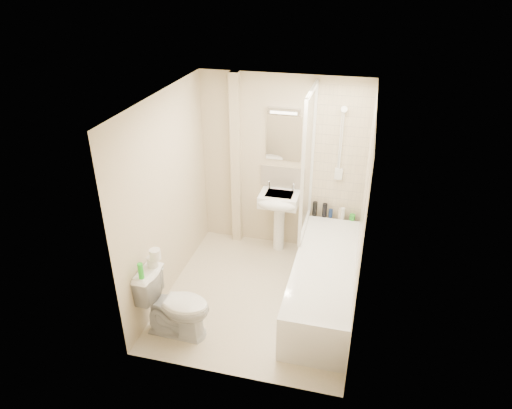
# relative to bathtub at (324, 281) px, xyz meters

# --- Properties ---
(floor) EXTENTS (2.50, 2.50, 0.00)m
(floor) POSITION_rel_bathtub_xyz_m (-0.75, -0.08, -0.29)
(floor) COLOR beige
(floor) RESTS_ON ground
(wall_back) EXTENTS (2.20, 0.02, 2.40)m
(wall_back) POSITION_rel_bathtub_xyz_m (-0.75, 1.17, 0.91)
(wall_back) COLOR beige
(wall_back) RESTS_ON ground
(wall_left) EXTENTS (0.02, 2.50, 2.40)m
(wall_left) POSITION_rel_bathtub_xyz_m (-1.85, -0.08, 0.91)
(wall_left) COLOR beige
(wall_left) RESTS_ON ground
(wall_right) EXTENTS (0.02, 2.50, 2.40)m
(wall_right) POSITION_rel_bathtub_xyz_m (0.35, -0.08, 0.91)
(wall_right) COLOR beige
(wall_right) RESTS_ON ground
(ceiling) EXTENTS (2.20, 2.50, 0.02)m
(ceiling) POSITION_rel_bathtub_xyz_m (-0.75, -0.08, 2.11)
(ceiling) COLOR white
(ceiling) RESTS_ON wall_back
(tile_back) EXTENTS (0.70, 0.01, 1.75)m
(tile_back) POSITION_rel_bathtub_xyz_m (0.00, 1.16, 1.14)
(tile_back) COLOR beige
(tile_back) RESTS_ON wall_back
(tile_right) EXTENTS (0.01, 2.10, 1.75)m
(tile_right) POSITION_rel_bathtub_xyz_m (0.34, 0.00, 1.14)
(tile_right) COLOR beige
(tile_right) RESTS_ON wall_right
(pipe_boxing) EXTENTS (0.12, 0.12, 2.40)m
(pipe_boxing) POSITION_rel_bathtub_xyz_m (-1.37, 1.11, 0.91)
(pipe_boxing) COLOR beige
(pipe_boxing) RESTS_ON ground
(splashback) EXTENTS (0.60, 0.02, 0.30)m
(splashback) POSITION_rel_bathtub_xyz_m (-0.74, 1.16, 0.74)
(splashback) COLOR beige
(splashback) RESTS_ON wall_back
(mirror) EXTENTS (0.46, 0.01, 0.60)m
(mirror) POSITION_rel_bathtub_xyz_m (-0.74, 1.16, 1.29)
(mirror) COLOR white
(mirror) RESTS_ON wall_back
(strip_light) EXTENTS (0.42, 0.07, 0.07)m
(strip_light) POSITION_rel_bathtub_xyz_m (-0.74, 1.13, 1.66)
(strip_light) COLOR silver
(strip_light) RESTS_ON wall_back
(bathtub) EXTENTS (0.70, 2.10, 0.55)m
(bathtub) POSITION_rel_bathtub_xyz_m (0.00, 0.00, 0.00)
(bathtub) COLOR white
(bathtub) RESTS_ON ground
(shower_screen) EXTENTS (0.04, 0.92, 1.80)m
(shower_screen) POSITION_rel_bathtub_xyz_m (-0.35, 0.72, 1.16)
(shower_screen) COLOR white
(shower_screen) RESTS_ON bathtub
(shower_fixture) EXTENTS (0.10, 0.16, 0.99)m
(shower_fixture) POSITION_rel_bathtub_xyz_m (-0.00, 1.11, 1.26)
(shower_fixture) COLOR white
(shower_fixture) RESTS_ON wall_back
(pedestal_sink) EXTENTS (0.52, 0.48, 1.00)m
(pedestal_sink) POSITION_rel_bathtub_xyz_m (-0.74, 0.93, 0.41)
(pedestal_sink) COLOR white
(pedestal_sink) RESTS_ON ground
(bottle_black_a) EXTENTS (0.06, 0.06, 0.20)m
(bottle_black_a) POSITION_rel_bathtub_xyz_m (-0.27, 1.08, 0.36)
(bottle_black_a) COLOR black
(bottle_black_a) RESTS_ON bathtub
(bottle_black_b) EXTENTS (0.06, 0.06, 0.19)m
(bottle_black_b) POSITION_rel_bathtub_xyz_m (-0.14, 1.08, 0.36)
(bottle_black_b) COLOR black
(bottle_black_b) RESTS_ON bathtub
(bottle_blue) EXTENTS (0.05, 0.05, 0.12)m
(bottle_blue) POSITION_rel_bathtub_xyz_m (-0.05, 1.08, 0.32)
(bottle_blue) COLOR navy
(bottle_blue) RESTS_ON bathtub
(bottle_cream) EXTENTS (0.05, 0.05, 0.15)m
(bottle_cream) POSITION_rel_bathtub_xyz_m (0.07, 1.08, 0.33)
(bottle_cream) COLOR beige
(bottle_cream) RESTS_ON bathtub
(bottle_white_b) EXTENTS (0.06, 0.06, 0.16)m
(bottle_white_b) POSITION_rel_bathtub_xyz_m (0.10, 1.08, 0.34)
(bottle_white_b) COLOR silver
(bottle_white_b) RESTS_ON bathtub
(bottle_green) EXTENTS (0.07, 0.07, 0.08)m
(bottle_green) POSITION_rel_bathtub_xyz_m (0.23, 1.08, 0.30)
(bottle_green) COLOR green
(bottle_green) RESTS_ON bathtub
(toilet) EXTENTS (0.47, 0.77, 0.76)m
(toilet) POSITION_rel_bathtub_xyz_m (-1.47, -0.90, 0.09)
(toilet) COLOR white
(toilet) RESTS_ON ground
(toilet_roll_lower) EXTENTS (0.12, 0.12, 0.11)m
(toilet_roll_lower) POSITION_rel_bathtub_xyz_m (-1.73, -0.80, 0.52)
(toilet_roll_lower) COLOR white
(toilet_roll_lower) RESTS_ON toilet
(toilet_roll_upper) EXTENTS (0.11, 0.11, 0.11)m
(toilet_roll_upper) POSITION_rel_bathtub_xyz_m (-1.68, -0.81, 0.63)
(toilet_roll_upper) COLOR white
(toilet_roll_upper) RESTS_ON toilet_roll_lower
(green_bottle) EXTENTS (0.05, 0.05, 0.17)m
(green_bottle) POSITION_rel_bathtub_xyz_m (-1.75, -1.01, 0.56)
(green_bottle) COLOR green
(green_bottle) RESTS_ON toilet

